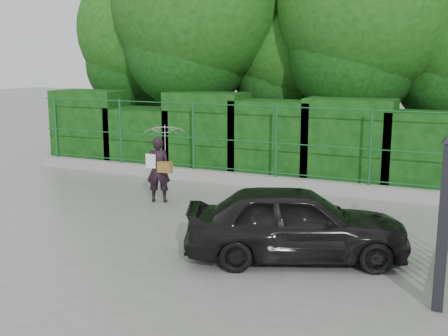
% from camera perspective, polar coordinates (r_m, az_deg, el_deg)
% --- Properties ---
extents(ground, '(80.00, 80.00, 0.00)m').
position_cam_1_polar(ground, '(10.36, -5.15, -7.07)').
color(ground, gray).
extents(kerb, '(14.00, 0.25, 0.30)m').
position_cam_1_polar(kerb, '(14.27, 3.72, -1.34)').
color(kerb, '#9E9E99').
rests_on(kerb, ground).
extents(fence, '(14.13, 0.06, 1.80)m').
position_cam_1_polar(fence, '(14.00, 4.62, 2.78)').
color(fence, '#165728').
rests_on(fence, kerb).
extents(hedge, '(14.20, 1.20, 2.28)m').
position_cam_1_polar(hedge, '(15.07, 4.64, 2.77)').
color(hedge, black).
rests_on(hedge, ground).
extents(trees, '(17.10, 6.15, 8.08)m').
position_cam_1_polar(trees, '(16.77, 11.77, 15.68)').
color(trees, black).
rests_on(trees, ground).
extents(gate, '(0.22, 2.33, 2.36)m').
position_cam_1_polar(gate, '(8.10, 21.62, -4.28)').
color(gate, '#26262C').
rests_on(gate, ground).
extents(woman, '(0.94, 0.96, 1.77)m').
position_cam_1_polar(woman, '(12.65, -6.23, 1.73)').
color(woman, black).
rests_on(woman, ground).
extents(car, '(3.85, 2.70, 1.22)m').
position_cam_1_polar(car, '(9.19, 7.32, -5.52)').
color(car, black).
rests_on(car, ground).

